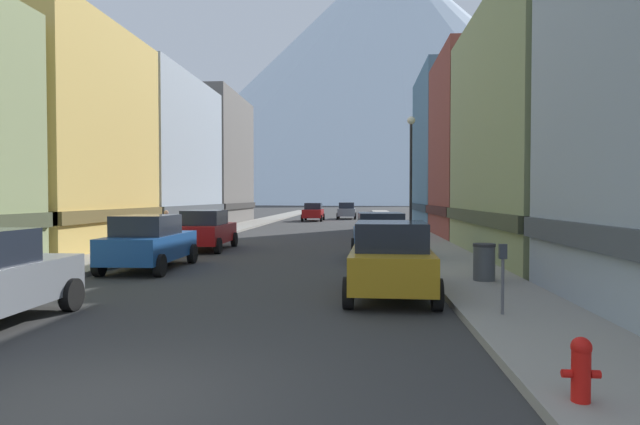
{
  "coord_description": "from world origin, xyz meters",
  "views": [
    {
      "loc": [
        3.07,
        -5.67,
        2.36
      ],
      "look_at": [
        -0.36,
        39.74,
        1.05
      ],
      "focal_mm": 30.03,
      "sensor_mm": 36.0,
      "label": 1
    }
  ],
  "objects_px": {
    "parking_meter_near": "(503,269)",
    "pedestrian_0": "(166,228)",
    "trash_bin_right": "(484,262)",
    "streetlamp_right": "(411,161)",
    "car_right_0": "(391,258)",
    "car_left_1": "(149,242)",
    "car_left_2": "(206,230)",
    "car_driving_1": "(313,212)",
    "potted_plant_1": "(140,233)",
    "car_right_1": "(380,236)",
    "car_driving_0": "(347,211)",
    "fire_hydrant_near": "(581,367)"
  },
  "relations": [
    {
      "from": "parking_meter_near",
      "to": "pedestrian_0",
      "type": "distance_m",
      "value": 19.07
    },
    {
      "from": "trash_bin_right",
      "to": "pedestrian_0",
      "type": "height_order",
      "value": "pedestrian_0"
    },
    {
      "from": "pedestrian_0",
      "to": "streetlamp_right",
      "type": "bearing_deg",
      "value": -2.99
    },
    {
      "from": "parking_meter_near",
      "to": "car_right_0",
      "type": "bearing_deg",
      "value": 127.78
    },
    {
      "from": "car_left_1",
      "to": "parking_meter_near",
      "type": "xyz_separation_m",
      "value": [
        9.55,
        -6.64,
        0.11
      ]
    },
    {
      "from": "car_left_2",
      "to": "car_driving_1",
      "type": "relative_size",
      "value": 1.01
    },
    {
      "from": "car_driving_1",
      "to": "potted_plant_1",
      "type": "xyz_separation_m",
      "value": [
        -5.4,
        -29.18,
        -0.2
      ]
    },
    {
      "from": "car_left_2",
      "to": "car_left_1",
      "type": "bearing_deg",
      "value": -90.0
    },
    {
      "from": "car_right_1",
      "to": "parking_meter_near",
      "type": "relative_size",
      "value": 3.36
    },
    {
      "from": "car_driving_1",
      "to": "car_left_2",
      "type": "bearing_deg",
      "value": -94.25
    },
    {
      "from": "car_left_2",
      "to": "car_driving_0",
      "type": "height_order",
      "value": "same"
    },
    {
      "from": "car_right_1",
      "to": "pedestrian_0",
      "type": "bearing_deg",
      "value": 154.38
    },
    {
      "from": "car_right_1",
      "to": "trash_bin_right",
      "type": "bearing_deg",
      "value": -66.43
    },
    {
      "from": "potted_plant_1",
      "to": "car_driving_1",
      "type": "bearing_deg",
      "value": 79.52
    },
    {
      "from": "trash_bin_right",
      "to": "pedestrian_0",
      "type": "distance_m",
      "value": 16.51
    },
    {
      "from": "car_right_0",
      "to": "streetlamp_right",
      "type": "height_order",
      "value": "streetlamp_right"
    },
    {
      "from": "car_driving_1",
      "to": "fire_hydrant_near",
      "type": "height_order",
      "value": "car_driving_1"
    },
    {
      "from": "parking_meter_near",
      "to": "streetlamp_right",
      "type": "height_order",
      "value": "streetlamp_right"
    },
    {
      "from": "car_left_1",
      "to": "car_driving_1",
      "type": "bearing_deg",
      "value": 86.51
    },
    {
      "from": "streetlamp_right",
      "to": "fire_hydrant_near",
      "type": "bearing_deg",
      "value": -89.69
    },
    {
      "from": "car_left_1",
      "to": "parking_meter_near",
      "type": "relative_size",
      "value": 3.34
    },
    {
      "from": "car_left_1",
      "to": "trash_bin_right",
      "type": "height_order",
      "value": "car_left_1"
    },
    {
      "from": "car_left_2",
      "to": "potted_plant_1",
      "type": "distance_m",
      "value": 3.23
    },
    {
      "from": "trash_bin_right",
      "to": "streetlamp_right",
      "type": "bearing_deg",
      "value": 95.68
    },
    {
      "from": "car_driving_0",
      "to": "fire_hydrant_near",
      "type": "relative_size",
      "value": 6.25
    },
    {
      "from": "trash_bin_right",
      "to": "car_right_1",
      "type": "bearing_deg",
      "value": 113.57
    },
    {
      "from": "trash_bin_right",
      "to": "streetlamp_right",
      "type": "height_order",
      "value": "streetlamp_right"
    },
    {
      "from": "trash_bin_right",
      "to": "streetlamp_right",
      "type": "relative_size",
      "value": 0.17
    },
    {
      "from": "trash_bin_right",
      "to": "streetlamp_right",
      "type": "xyz_separation_m",
      "value": [
        -1.0,
        10.05,
        3.34
      ]
    },
    {
      "from": "car_left_2",
      "to": "trash_bin_right",
      "type": "xyz_separation_m",
      "value": [
        10.15,
        -8.91,
        -0.26
      ]
    },
    {
      "from": "car_left_2",
      "to": "parking_meter_near",
      "type": "height_order",
      "value": "car_left_2"
    },
    {
      "from": "car_right_0",
      "to": "car_driving_0",
      "type": "relative_size",
      "value": 1.01
    },
    {
      "from": "fire_hydrant_near",
      "to": "potted_plant_1",
      "type": "bearing_deg",
      "value": 124.93
    },
    {
      "from": "car_left_2",
      "to": "trash_bin_right",
      "type": "distance_m",
      "value": 13.51
    },
    {
      "from": "fire_hydrant_near",
      "to": "pedestrian_0",
      "type": "height_order",
      "value": "pedestrian_0"
    },
    {
      "from": "car_driving_0",
      "to": "car_left_1",
      "type": "bearing_deg",
      "value": -97.5
    },
    {
      "from": "potted_plant_1",
      "to": "fire_hydrant_near",
      "type": "bearing_deg",
      "value": -55.07
    },
    {
      "from": "streetlamp_right",
      "to": "car_driving_0",
      "type": "bearing_deg",
      "value": 96.4
    },
    {
      "from": "car_left_1",
      "to": "fire_hydrant_near",
      "type": "relative_size",
      "value": 6.31
    },
    {
      "from": "car_right_1",
      "to": "fire_hydrant_near",
      "type": "distance_m",
      "value": 14.45
    },
    {
      "from": "car_left_1",
      "to": "car_left_2",
      "type": "relative_size",
      "value": 1.0
    },
    {
      "from": "car_left_2",
      "to": "fire_hydrant_near",
      "type": "relative_size",
      "value": 6.32
    },
    {
      "from": "car_driving_1",
      "to": "trash_bin_right",
      "type": "bearing_deg",
      "value": -78.33
    },
    {
      "from": "car_left_2",
      "to": "car_right_1",
      "type": "xyz_separation_m",
      "value": [
        7.6,
        -3.07,
        0.0
      ]
    },
    {
      "from": "car_right_1",
      "to": "streetlamp_right",
      "type": "distance_m",
      "value": 5.45
    },
    {
      "from": "potted_plant_1",
      "to": "car_left_1",
      "type": "bearing_deg",
      "value": -64.88
    },
    {
      "from": "fire_hydrant_near",
      "to": "car_left_2",
      "type": "bearing_deg",
      "value": 117.97
    },
    {
      "from": "car_left_1",
      "to": "car_driving_0",
      "type": "distance_m",
      "value": 41.34
    },
    {
      "from": "car_driving_1",
      "to": "streetlamp_right",
      "type": "height_order",
      "value": "streetlamp_right"
    },
    {
      "from": "parking_meter_near",
      "to": "car_right_1",
      "type": "bearing_deg",
      "value": 101.02
    }
  ]
}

